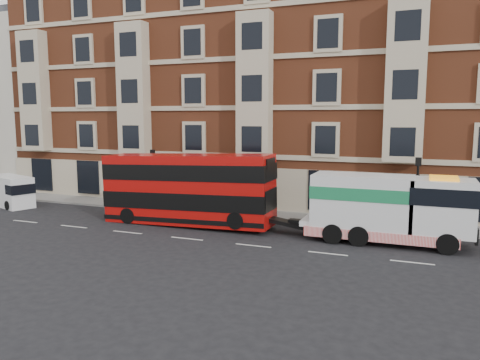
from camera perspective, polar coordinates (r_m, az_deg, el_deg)
name	(u,v)px	position (r m, az deg, el deg)	size (l,w,h in m)	color
ground	(187,239)	(26.84, -6.49, -7.12)	(120.00, 120.00, 0.00)	black
sidewalk	(236,212)	(33.45, -0.46, -3.98)	(90.00, 3.00, 0.15)	slate
victorian_terrace	(275,78)	(39.80, 4.33, 12.31)	(45.00, 12.00, 20.40)	brown
lamp_post_west	(153,175)	(34.58, -10.55, 0.65)	(0.35, 0.15, 4.35)	black
lamp_post_east	(417,188)	(29.39, 20.78, -0.95)	(0.35, 0.15, 4.35)	black
double_decker_bus	(187,188)	(29.79, -6.42, -0.97)	(11.09, 2.54, 4.49)	#AA0B09
tow_truck	(386,208)	(26.53, 17.33, -3.25)	(8.88, 2.62, 3.70)	silver
box_van	(10,191)	(40.21, -26.20, -1.25)	(4.83, 3.18, 2.33)	silver
pedestrian	(112,194)	(37.42, -15.34, -1.61)	(0.60, 0.39, 1.64)	black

